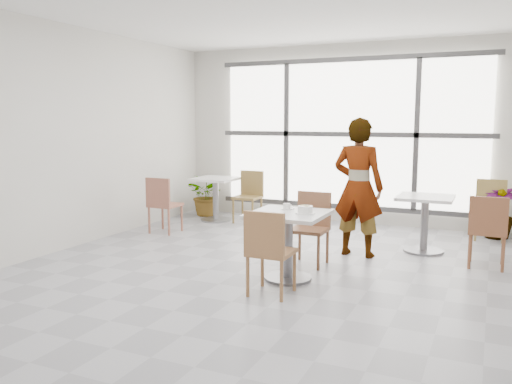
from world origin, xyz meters
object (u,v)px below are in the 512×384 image
at_px(chair_far, 311,223).
at_px(coffee_cup, 287,207).
at_px(oatmeal_bowl, 305,210).
at_px(plant_right, 498,212).
at_px(bg_chair_right_near, 488,227).
at_px(main_table, 288,233).
at_px(bg_table_left, 216,193).
at_px(bg_table_right, 425,216).
at_px(chair_near, 268,247).
at_px(person, 358,187).
at_px(bg_chair_left_near, 162,201).
at_px(bg_chair_right_far, 491,205).
at_px(plant_left, 207,195).
at_px(bg_chair_left_far, 249,193).

distance_m(chair_far, coffee_cup, 0.64).
height_order(oatmeal_bowl, plant_right, oatmeal_bowl).
height_order(coffee_cup, bg_chair_right_near, bg_chair_right_near).
distance_m(main_table, bg_chair_right_near, 2.40).
relative_size(main_table, bg_table_left, 1.07).
relative_size(bg_table_right, plant_right, 0.95).
distance_m(oatmeal_bowl, plant_right, 3.72).
height_order(chair_far, bg_chair_right_near, same).
bearing_deg(oatmeal_bowl, chair_near, -105.55).
xyz_separation_m(coffee_cup, person, (0.52, 1.16, 0.11)).
bearing_deg(bg_chair_left_near, main_table, 151.78).
height_order(bg_chair_right_far, plant_left, bg_chair_right_far).
height_order(oatmeal_bowl, person, person).
relative_size(chair_far, bg_chair_left_near, 1.00).
bearing_deg(person, bg_table_left, -20.55).
bearing_deg(plant_right, person, -131.92).
bearing_deg(bg_chair_left_near, bg_chair_right_far, -159.74).
bearing_deg(bg_chair_right_near, chair_near, 45.17).
xyz_separation_m(main_table, coffee_cup, (-0.08, 0.17, 0.26)).
xyz_separation_m(main_table, oatmeal_bowl, (0.19, 0.00, 0.27)).
relative_size(chair_far, bg_chair_left_far, 1.00).
bearing_deg(oatmeal_bowl, bg_chair_right_near, 37.28).
distance_m(chair_near, bg_chair_right_far, 4.19).
relative_size(person, bg_chair_left_near, 2.04).
bearing_deg(main_table, plant_left, 132.26).
distance_m(bg_table_left, bg_chair_left_near, 1.27).
xyz_separation_m(bg_chair_left_far, plant_left, (-0.94, 0.19, -0.12)).
bearing_deg(bg_chair_right_near, bg_table_left, -16.44).
bearing_deg(chair_near, coffee_cup, -82.30).
relative_size(main_table, coffee_cup, 5.03).
relative_size(person, bg_chair_right_far, 2.04).
relative_size(main_table, plant_left, 1.06).
relative_size(chair_far, plant_right, 1.10).
bearing_deg(person, chair_near, 82.32).
distance_m(chair_far, plant_right, 3.21).
bearing_deg(bg_chair_right_near, coffee_cup, 30.13).
height_order(main_table, bg_chair_left_near, bg_chair_left_near).
relative_size(oatmeal_bowl, bg_chair_left_far, 0.24).
distance_m(bg_chair_left_near, bg_chair_right_near, 4.58).
xyz_separation_m(chair_far, person, (0.42, 0.60, 0.39)).
bearing_deg(main_table, bg_chair_right_far, 57.25).
bearing_deg(plant_left, main_table, -47.74).
xyz_separation_m(main_table, chair_far, (0.02, 0.73, -0.02)).
bearing_deg(bg_table_right, plant_left, 164.02).
xyz_separation_m(chair_far, bg_table_right, (1.19, 1.15, -0.01)).
distance_m(chair_far, bg_chair_right_far, 3.08).
relative_size(bg_chair_left_near, plant_left, 1.15).
distance_m(main_table, oatmeal_bowl, 0.33).
bearing_deg(bg_table_left, oatmeal_bowl, -46.05).
relative_size(main_table, plant_right, 1.01).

